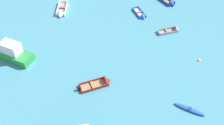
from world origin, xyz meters
TOP-DOWN VIEW (x-y plane):
  - rowboat_blue_far_left at (4.32, 29.70)m, footprint 1.95×3.11m
  - rowboat_white_outer_left at (-7.06, 30.62)m, footprint 1.37×4.01m
  - rowboat_grey_back_row_center at (8.14, 26.43)m, footprint 3.15×1.67m
  - motor_launch_green_back_row_left at (-12.68, 22.17)m, footprint 6.99×4.62m
  - rowboat_deep_blue_far_back at (8.68, 32.87)m, footprint 3.04×3.80m
  - rowboat_maroon_cluster_outer at (-1.16, 17.49)m, footprint 3.77×2.33m
  - kayak_blue_outer_right at (7.72, 13.80)m, footprint 3.09×2.01m
  - mooring_buoy_near_foreground at (10.36, 20.87)m, footprint 0.39×0.39m

SIDE VIEW (x-z plane):
  - mooring_buoy_near_foreground at x=10.36m, z-range -0.20..0.20m
  - rowboat_blue_far_left at x=4.32m, z-range -0.31..0.60m
  - kayak_blue_outer_right at x=7.72m, z-range -0.01..0.30m
  - rowboat_grey_back_row_center at x=8.14m, z-range -0.26..0.58m
  - rowboat_maroon_cluster_outer at x=-1.16m, z-range -0.41..0.73m
  - rowboat_deep_blue_far_back at x=8.68m, z-range -0.38..0.73m
  - rowboat_white_outer_left at x=-7.06m, z-range -0.35..0.77m
  - motor_launch_green_back_row_left at x=-12.68m, z-range -0.56..2.05m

